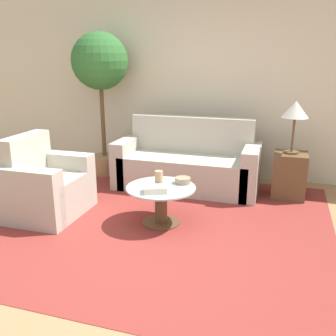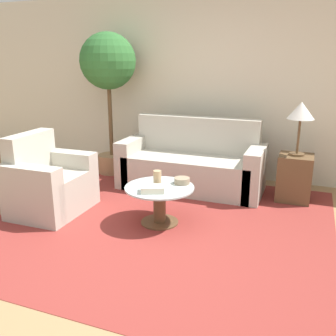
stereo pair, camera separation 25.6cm
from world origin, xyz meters
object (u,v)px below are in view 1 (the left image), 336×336
object	(u,v)px
coffee_table	(161,200)
table_lamp	(295,111)
armchair	(45,188)
book_stack	(155,189)
vase	(159,179)
sofa_main	(188,165)
bowl	(183,180)
potted_plant	(100,71)

from	to	relation	value
coffee_table	table_lamp	distance (m)	1.98
armchair	book_stack	xyz separation A→B (m)	(1.32, -0.03, 0.14)
vase	book_stack	size ratio (longest dim) A/B	0.64
sofa_main	bowl	size ratio (longest dim) A/B	11.36
table_lamp	vase	bearing A→B (deg)	-136.48
book_stack	potted_plant	bearing A→B (deg)	106.75
potted_plant	bowl	bearing A→B (deg)	-39.07
vase	book_stack	bearing A→B (deg)	-84.30
coffee_table	bowl	world-z (taller)	bowl
coffee_table	vase	world-z (taller)	vase
bowl	potted_plant	bearing A→B (deg)	140.93
sofa_main	coffee_table	xyz separation A→B (m)	(0.03, -1.24, -0.04)
coffee_table	book_stack	distance (m)	0.25
sofa_main	coffee_table	distance (m)	1.24
potted_plant	coffee_table	bearing A→B (deg)	-46.43
sofa_main	table_lamp	size ratio (longest dim) A/B	2.96
potted_plant	book_stack	size ratio (longest dim) A/B	7.59
bowl	book_stack	xyz separation A→B (m)	(-0.19, -0.35, -0.00)
sofa_main	book_stack	world-z (taller)	sofa_main
coffee_table	bowl	size ratio (longest dim) A/B	4.37
coffee_table	book_stack	bearing A→B (deg)	-91.42
coffee_table	potted_plant	size ratio (longest dim) A/B	0.35
armchair	vase	xyz separation A→B (m)	(1.31, 0.14, 0.19)
table_lamp	bowl	xyz separation A→B (m)	(-1.11, -1.06, -0.65)
vase	bowl	distance (m)	0.28
armchair	table_lamp	distance (m)	3.07
vase	bowl	world-z (taller)	vase
sofa_main	bowl	world-z (taller)	sofa_main
bowl	book_stack	bearing A→B (deg)	-118.60
armchair	book_stack	size ratio (longest dim) A/B	3.30
armchair	potted_plant	bearing A→B (deg)	1.60
sofa_main	table_lamp	distance (m)	1.54
potted_plant	book_stack	bearing A→B (deg)	-49.68
armchair	table_lamp	world-z (taller)	table_lamp
book_stack	sofa_main	bearing A→B (deg)	67.33
armchair	coffee_table	bearing A→B (deg)	-84.57
coffee_table	bowl	bearing A→B (deg)	43.86
table_lamp	potted_plant	bearing A→B (deg)	175.40
sofa_main	bowl	xyz separation A→B (m)	(0.21, -1.06, 0.14)
sofa_main	armchair	size ratio (longest dim) A/B	2.11
sofa_main	book_stack	xyz separation A→B (m)	(0.02, -1.41, 0.14)
armchair	bowl	size ratio (longest dim) A/B	5.38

